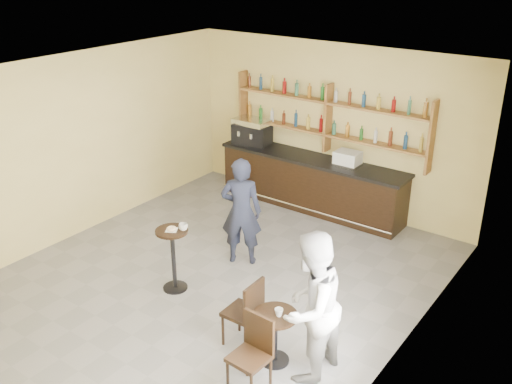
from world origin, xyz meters
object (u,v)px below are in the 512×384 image
Objects in this scene: espresso_machine at (252,131)px; man_main at (241,211)px; patron_second at (310,307)px; pastry_case at (348,159)px; cafe_table at (275,338)px; bar_counter at (311,183)px; chair_south at (249,357)px; chair_west at (242,311)px; pedestal_table at (174,260)px.

man_main is (1.61, -2.47, -0.41)m from espresso_machine.
patron_second is (2.28, -1.65, 0.05)m from man_main.
pastry_case is 0.66× the size of cafe_table.
chair_south is (2.06, -4.79, -0.04)m from bar_counter.
bar_counter is 2.04× the size of patron_second.
pastry_case is at bearing 108.05° from chair_south.
chair_south is 0.91m from patron_second.
cafe_table is at bearing -81.91° from pastry_case.
espresso_machine is 2.19m from pastry_case.
chair_south is (1.31, -4.79, -0.71)m from pastry_case.
patron_second reaches higher than bar_counter.
espresso_machine is at bearing 171.34° from pastry_case.
chair_south is at bearing -83.35° from pastry_case.
patron_second is at bearing 90.34° from chair_west.
chair_west reaches higher than chair_south.
cafe_table is (2.01, -4.19, -0.17)m from bar_counter.
chair_west is at bearing 135.46° from chair_south.
man_main is (-0.58, -2.47, -0.29)m from pastry_case.
patron_second is at bearing -56.12° from espresso_machine.
cafe_table is 0.57m from chair_west.
pastry_case is 0.24× the size of patron_second.
chair_west is at bearing 99.14° from man_main.
patron_second is (0.44, 0.08, 0.60)m from cafe_table.
pedestal_table is at bearing 167.75° from cafe_table.
pedestal_table is at bearing -92.17° from bar_counter.
espresso_machine is 5.99m from chair_south.
patron_second reaches higher than espresso_machine.
cafe_table is at bearing -77.45° from patron_second.
man_main reaches higher than cafe_table.
pedestal_table reaches higher than chair_south.
bar_counter reaches higher than chair_south.
espresso_machine reaches higher than pedestal_table.
bar_counter reaches higher than chair_west.
pastry_case reaches higher than pedestal_table.
pedestal_table is (1.30, -3.73, -0.81)m from espresso_machine.
bar_counter is at bearing -146.56° from patron_second.
espresso_machine is at bearing -133.95° from patron_second.
chair_west is at bearing -85.80° from patron_second.
pastry_case is 0.47× the size of pedestal_table.
espresso_machine is 2.98m from man_main.
man_main reaches higher than chair_west.
man_main is 1.85× the size of chair_west.
cafe_table is at bearing -60.02° from espresso_machine.
espresso_machine is (-1.44, 0.00, 0.78)m from bar_counter.
man_main is 2.58m from cafe_table.
chair_south is at bearing -25.85° from pedestal_table.
cafe_table is at bearing 108.39° from man_main.
bar_counter is at bearing 171.34° from pastry_case.
pedestal_table is 2.66m from patron_second.
man_main is at bearing 131.88° from chair_south.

